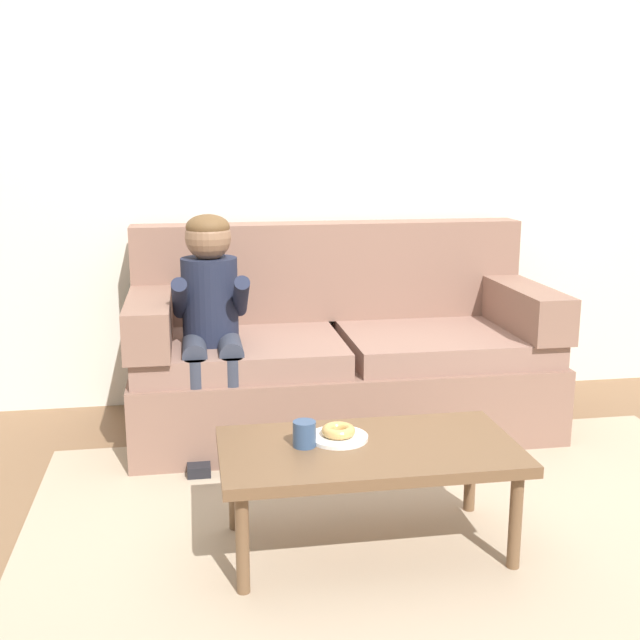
{
  "coord_description": "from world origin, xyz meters",
  "views": [
    {
      "loc": [
        -0.81,
        -2.88,
        1.43
      ],
      "look_at": [
        -0.25,
        0.45,
        0.65
      ],
      "focal_mm": 44.01,
      "sensor_mm": 36.0,
      "label": 1
    }
  ],
  "objects": [
    {
      "name": "plate",
      "position": [
        -0.32,
        -0.33,
        0.4
      ],
      "size": [
        0.21,
        0.21,
        0.01
      ],
      "primitive_type": "cylinder",
      "color": "white",
      "rests_on": "coffee_table"
    },
    {
      "name": "donut",
      "position": [
        -0.32,
        -0.33,
        0.43
      ],
      "size": [
        0.17,
        0.17,
        0.04
      ],
      "primitive_type": "torus",
      "rotation": [
        0.0,
        0.0,
        0.73
      ],
      "color": "tan",
      "rests_on": "plate"
    },
    {
      "name": "wall_back",
      "position": [
        0.0,
        1.4,
        1.4
      ],
      "size": [
        8.0,
        0.1,
        2.8
      ],
      "primitive_type": "cube",
      "color": "silver",
      "rests_on": "ground"
    },
    {
      "name": "person_child",
      "position": [
        -0.73,
        0.64,
        0.67
      ],
      "size": [
        0.34,
        0.58,
        1.1
      ],
      "color": "#1E2338",
      "rests_on": "ground"
    },
    {
      "name": "couch",
      "position": [
        -0.09,
        0.86,
        0.36
      ],
      "size": [
        2.04,
        0.9,
        1.01
      ],
      "color": "#846051",
      "rests_on": "ground"
    },
    {
      "name": "mug",
      "position": [
        -0.45,
        -0.37,
        0.44
      ],
      "size": [
        0.08,
        0.08,
        0.09
      ],
      "primitive_type": "cylinder",
      "color": "#334C72",
      "rests_on": "coffee_table"
    },
    {
      "name": "ground",
      "position": [
        0.0,
        0.0,
        0.0
      ],
      "size": [
        10.0,
        10.0,
        0.0
      ],
      "primitive_type": "plane",
      "color": "brown"
    },
    {
      "name": "area_rug",
      "position": [
        0.0,
        -0.25,
        0.01
      ],
      "size": [
        2.94,
        1.89,
        0.01
      ],
      "primitive_type": "cube",
      "color": "tan",
      "rests_on": "ground"
    },
    {
      "name": "coffee_table",
      "position": [
        -0.22,
        -0.4,
        0.36
      ],
      "size": [
        1.03,
        0.55,
        0.4
      ],
      "color": "brown",
      "rests_on": "ground"
    }
  ]
}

